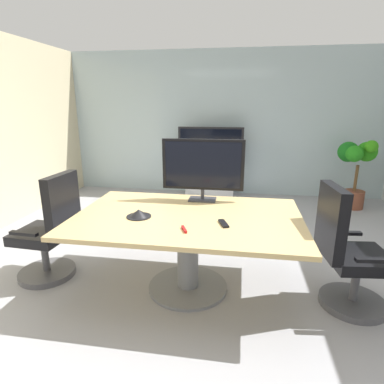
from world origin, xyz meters
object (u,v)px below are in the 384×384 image
(tv_monitor, at_px, (203,166))
(potted_plant, at_px, (357,164))
(conference_table, at_px, (188,233))
(conference_phone, at_px, (139,214))
(office_chair_right, at_px, (347,258))
(office_chair_left, at_px, (51,236))
(remote_control, at_px, (224,223))
(wall_display_unit, at_px, (210,174))

(tv_monitor, distance_m, potted_plant, 3.30)
(conference_table, relative_size, conference_phone, 9.30)
(office_chair_right, xyz_separation_m, tv_monitor, (-1.32, 0.54, 0.65))
(tv_monitor, bearing_deg, potted_plant, 46.21)
(conference_phone, bearing_deg, office_chair_left, 173.96)
(office_chair_right, relative_size, potted_plant, 0.93)
(conference_table, bearing_deg, office_chair_right, -2.12)
(conference_table, bearing_deg, remote_control, -27.47)
(conference_table, xyz_separation_m, office_chair_right, (1.39, -0.05, -0.12))
(office_chair_left, distance_m, office_chair_right, 2.78)
(wall_display_unit, height_order, potted_plant, wall_display_unit)
(potted_plant, relative_size, remote_control, 6.88)
(tv_monitor, relative_size, remote_control, 4.94)
(office_chair_left, relative_size, conference_phone, 4.95)
(potted_plant, bearing_deg, conference_table, -129.38)
(office_chair_right, height_order, wall_display_unit, wall_display_unit)
(office_chair_right, relative_size, conference_phone, 4.95)
(office_chair_left, relative_size, office_chair_right, 1.00)
(conference_table, bearing_deg, wall_display_unit, 92.13)
(office_chair_right, bearing_deg, wall_display_unit, 19.02)
(conference_table, xyz_separation_m, remote_control, (0.34, -0.18, 0.18))
(office_chair_left, bearing_deg, potted_plant, 130.87)
(potted_plant, relative_size, conference_phone, 5.32)
(office_chair_left, bearing_deg, conference_phone, 87.36)
(wall_display_unit, bearing_deg, conference_phone, -95.37)
(conference_table, relative_size, wall_display_unit, 1.56)
(conference_table, xyz_separation_m, wall_display_unit, (-0.12, 3.16, -0.14))
(office_chair_left, bearing_deg, office_chair_right, 92.49)
(potted_plant, height_order, conference_phone, potted_plant)
(office_chair_left, relative_size, remote_control, 6.41)
(office_chair_left, bearing_deg, tv_monitor, 112.07)
(office_chair_left, xyz_separation_m, tv_monitor, (1.46, 0.50, 0.65))
(office_chair_left, xyz_separation_m, remote_control, (1.73, -0.17, 0.30))
(wall_display_unit, bearing_deg, potted_plant, -7.13)
(office_chair_left, bearing_deg, remote_control, 87.85)
(office_chair_left, xyz_separation_m, potted_plant, (3.73, 2.86, 0.30))
(office_chair_left, height_order, tv_monitor, tv_monitor)
(office_chair_right, bearing_deg, office_chair_left, 82.96)
(potted_plant, height_order, remote_control, potted_plant)
(office_chair_left, distance_m, remote_control, 1.76)
(tv_monitor, distance_m, remote_control, 0.79)
(tv_monitor, bearing_deg, conference_table, -98.67)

